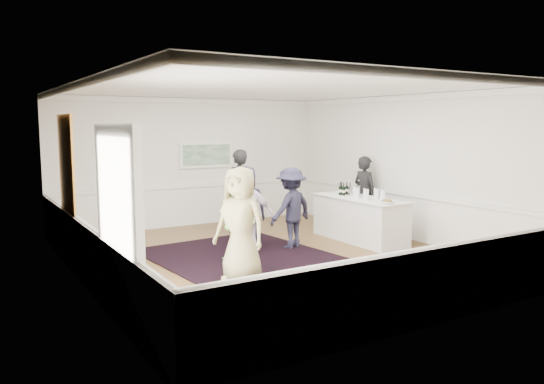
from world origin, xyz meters
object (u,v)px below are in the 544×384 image
guest_navy (246,207)px  guest_dark_a (291,208)px  nut_bowl (387,202)px  serving_table (360,219)px  guest_tan (240,224)px  guest_green (239,223)px  guest_dark_b (239,191)px  bartender (365,194)px  ice_bucket (355,191)px  guest_lilac (248,216)px

guest_navy → guest_dark_a: bearing=161.4°
guest_dark_a → nut_bowl: guest_dark_a is taller
serving_table → guest_tan: 3.91m
guest_tan → guest_green: size_ratio=1.28×
serving_table → guest_dark_b: 2.90m
bartender → guest_navy: size_ratio=1.06×
guest_green → guest_dark_a: size_ratio=0.88×
guest_tan → ice_bucket: (3.70, 1.55, 0.13)m
guest_navy → ice_bucket: 2.53m
guest_green → guest_dark_a: guest_dark_a is taller
serving_table → guest_green: size_ratio=1.61×
serving_table → guest_green: guest_green is taller
guest_green → guest_dark_a: bearing=76.9°
bartender → guest_green: bartender is taller
guest_tan → guest_navy: size_ratio=1.10×
ice_bucket → nut_bowl: ice_bucket is taller
serving_table → ice_bucket: size_ratio=9.07×
serving_table → guest_dark_b: size_ratio=1.20×
guest_lilac → nut_bowl: (2.78, -0.80, 0.16)m
guest_green → nut_bowl: (3.03, -0.67, 0.26)m
bartender → ice_bucket: bartender is taller
guest_tan → guest_dark_a: (1.98, 1.51, -0.10)m
guest_dark_a → guest_navy: (-0.75, 0.54, 0.02)m
guest_lilac → nut_bowl: 2.89m
guest_green → guest_navy: bearing=113.9°
guest_navy → nut_bowl: bearing=161.0°
bartender → ice_bucket: bearing=117.5°
guest_dark_b → guest_navy: 1.53m
guest_dark_a → ice_bucket: (1.72, 0.04, 0.23)m
bartender → ice_bucket: 0.89m
guest_navy → ice_bucket: bearing=-174.4°
guest_green → serving_table: bearing=63.9°
guest_tan → nut_bowl: (3.55, 0.36, 0.05)m
guest_lilac → guest_tan: bearing=72.6°
guest_dark_a → guest_green: bearing=4.1°
guest_dark_b → nut_bowl: size_ratio=7.31×
serving_table → nut_bowl: size_ratio=8.74×
bartender → guest_dark_b: size_ratio=0.92×
serving_table → guest_dark_a: size_ratio=1.41×
guest_dark_b → guest_navy: (-0.56, -1.41, -0.13)m
guest_tan → guest_dark_b: size_ratio=0.95×
guest_dark_a → guest_navy: bearing=-49.9°
bartender → guest_lilac: 3.76m
bartender → guest_lilac: bearing=97.2°
serving_table → bartender: 1.14m
guest_tan → guest_lilac: (0.78, 1.16, -0.10)m
guest_tan → guest_dark_b: bearing=123.4°
guest_dark_b → nut_bowl: 3.57m
guest_tan → guest_green: bearing=123.9°
serving_table → guest_tan: (-3.66, -1.31, 0.46)m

